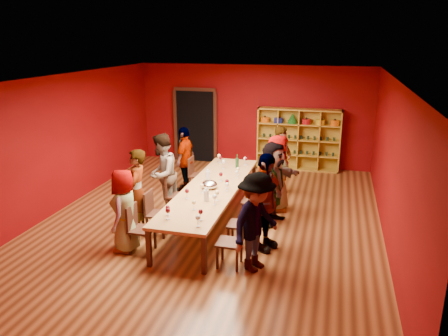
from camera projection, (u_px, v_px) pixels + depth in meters
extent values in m
cube|color=brown|center=(212.00, 220.00, 9.40)|extent=(7.10, 9.10, 0.02)
cube|color=#670508|center=(253.00, 116.00, 13.14)|extent=(7.10, 0.02, 3.00)
cube|color=#670508|center=(97.00, 254.00, 4.78)|extent=(7.10, 0.02, 3.00)
cube|color=#670508|center=(62.00, 143.00, 9.81)|extent=(0.02, 9.10, 3.00)
cube|color=#670508|center=(393.00, 165.00, 8.11)|extent=(0.02, 9.10, 3.00)
cube|color=white|center=(211.00, 78.00, 8.52)|extent=(7.10, 9.10, 0.02)
cube|color=#AF7F49|center=(212.00, 188.00, 9.18)|extent=(1.10, 4.50, 0.06)
cube|color=black|center=(149.00, 248.00, 7.40)|extent=(0.08, 0.08, 0.69)
cube|color=black|center=(217.00, 174.00, 11.42)|extent=(0.08, 0.08, 0.69)
cube|color=black|center=(204.00, 255.00, 7.16)|extent=(0.08, 0.08, 0.69)
cube|color=black|center=(254.00, 176.00, 11.18)|extent=(0.08, 0.08, 0.69)
cube|color=black|center=(196.00, 126.00, 13.62)|extent=(1.20, 0.14, 2.20)
cube|color=black|center=(195.00, 89.00, 13.23)|extent=(1.32, 0.06, 0.10)
cube|color=black|center=(176.00, 126.00, 13.71)|extent=(0.10, 0.06, 2.20)
cube|color=black|center=(215.00, 128.00, 13.40)|extent=(0.10, 0.06, 2.20)
cube|color=#B38E28|center=(259.00, 137.00, 13.04)|extent=(0.04, 0.40, 1.80)
cube|color=#B38E28|center=(340.00, 142.00, 12.47)|extent=(0.04, 0.40, 1.80)
cube|color=#B38E28|center=(300.00, 109.00, 12.51)|extent=(2.40, 0.40, 0.04)
cube|color=#B38E28|center=(297.00, 168.00, 13.01)|extent=(2.40, 0.40, 0.04)
cube|color=#B38E28|center=(299.00, 138.00, 12.94)|extent=(2.40, 0.02, 1.80)
cube|color=#B38E28|center=(298.00, 154.00, 12.89)|extent=(2.36, 0.38, 0.03)
cube|color=#B38E28|center=(298.00, 139.00, 12.76)|extent=(2.36, 0.38, 0.03)
cube|color=#B38E28|center=(299.00, 124.00, 12.63)|extent=(2.36, 0.38, 0.03)
cube|color=#B38E28|center=(278.00, 138.00, 12.90)|extent=(0.03, 0.38, 1.76)
cube|color=#B38E28|center=(298.00, 139.00, 12.76)|extent=(0.03, 0.38, 1.76)
cube|color=#B38E28|center=(319.00, 141.00, 12.61)|extent=(0.03, 0.38, 1.76)
cylinder|color=orange|center=(265.00, 120.00, 12.84)|extent=(0.26, 0.26, 0.15)
sphere|color=black|center=(265.00, 116.00, 12.82)|extent=(0.05, 0.05, 0.05)
cylinder|color=#162399|center=(279.00, 120.00, 12.75)|extent=(0.26, 0.26, 0.15)
sphere|color=black|center=(279.00, 117.00, 12.72)|extent=(0.05, 0.05, 0.05)
cylinder|color=#186322|center=(292.00, 122.00, 12.66)|extent=(0.26, 0.26, 0.08)
cone|color=#186322|center=(293.00, 117.00, 12.62)|extent=(0.24, 0.24, 0.22)
cylinder|color=#A51218|center=(306.00, 121.00, 12.55)|extent=(0.26, 0.26, 0.15)
sphere|color=black|center=(306.00, 118.00, 12.53)|extent=(0.05, 0.05, 0.05)
cylinder|color=gold|center=(320.00, 122.00, 12.46)|extent=(0.26, 0.26, 0.15)
sphere|color=black|center=(321.00, 119.00, 12.43)|extent=(0.05, 0.05, 0.05)
cylinder|color=orange|center=(335.00, 123.00, 12.36)|extent=(0.26, 0.26, 0.15)
sphere|color=black|center=(335.00, 119.00, 12.33)|extent=(0.05, 0.05, 0.05)
cylinder|color=#192D1F|center=(264.00, 150.00, 13.12)|extent=(0.07, 0.07, 0.10)
cylinder|color=#192D1F|center=(270.00, 150.00, 13.07)|extent=(0.07, 0.07, 0.10)
cylinder|color=#192D1F|center=(276.00, 151.00, 13.03)|extent=(0.07, 0.07, 0.10)
cylinder|color=#192D1F|center=(282.00, 151.00, 12.98)|extent=(0.07, 0.07, 0.10)
cylinder|color=#192D1F|center=(288.00, 151.00, 12.94)|extent=(0.07, 0.07, 0.10)
cylinder|color=#192D1F|center=(294.00, 152.00, 12.89)|extent=(0.07, 0.07, 0.10)
cylinder|color=#192D1F|center=(301.00, 152.00, 12.85)|extent=(0.07, 0.07, 0.10)
cylinder|color=#192D1F|center=(307.00, 153.00, 12.80)|extent=(0.07, 0.07, 0.10)
cylinder|color=#192D1F|center=(314.00, 153.00, 12.76)|extent=(0.07, 0.07, 0.10)
cylinder|color=#192D1F|center=(320.00, 154.00, 12.71)|extent=(0.07, 0.07, 0.10)
cylinder|color=#192D1F|center=(327.00, 154.00, 12.67)|extent=(0.07, 0.07, 0.10)
cylinder|color=#192D1F|center=(333.00, 154.00, 12.63)|extent=(0.07, 0.07, 0.10)
cylinder|color=#192D1F|center=(264.00, 135.00, 12.99)|extent=(0.07, 0.07, 0.10)
cylinder|color=#192D1F|center=(270.00, 136.00, 12.94)|extent=(0.07, 0.07, 0.10)
cylinder|color=#192D1F|center=(276.00, 136.00, 12.90)|extent=(0.07, 0.07, 0.10)
cylinder|color=#192D1F|center=(283.00, 136.00, 12.85)|extent=(0.07, 0.07, 0.10)
cylinder|color=#192D1F|center=(289.00, 137.00, 12.81)|extent=(0.07, 0.07, 0.10)
cylinder|color=#192D1F|center=(295.00, 137.00, 12.76)|extent=(0.07, 0.07, 0.10)
cylinder|color=#192D1F|center=(302.00, 137.00, 12.72)|extent=(0.07, 0.07, 0.10)
cylinder|color=#192D1F|center=(308.00, 138.00, 12.67)|extent=(0.07, 0.07, 0.10)
cylinder|color=#192D1F|center=(314.00, 138.00, 12.63)|extent=(0.07, 0.07, 0.10)
cylinder|color=#192D1F|center=(321.00, 138.00, 12.58)|extent=(0.07, 0.07, 0.10)
cylinder|color=#192D1F|center=(328.00, 139.00, 12.54)|extent=(0.07, 0.07, 0.10)
cylinder|color=#192D1F|center=(334.00, 139.00, 12.50)|extent=(0.07, 0.07, 0.10)
cube|color=black|center=(142.00, 230.00, 7.90)|extent=(0.42, 0.42, 0.04)
cube|color=black|center=(132.00, 216.00, 7.88)|extent=(0.04, 0.40, 0.44)
cube|color=black|center=(130.00, 244.00, 7.85)|extent=(0.04, 0.04, 0.41)
cube|color=black|center=(147.00, 246.00, 7.77)|extent=(0.04, 0.04, 0.41)
cube|color=black|center=(138.00, 236.00, 8.16)|extent=(0.04, 0.04, 0.41)
cube|color=black|center=(155.00, 238.00, 8.08)|extent=(0.04, 0.04, 0.41)
imported|color=#4B4B50|center=(125.00, 211.00, 7.88)|extent=(0.49, 0.80, 1.54)
cube|color=black|center=(158.00, 214.00, 8.59)|extent=(0.42, 0.42, 0.04)
cube|color=black|center=(149.00, 202.00, 8.56)|extent=(0.04, 0.40, 0.44)
cube|color=black|center=(147.00, 227.00, 8.54)|extent=(0.04, 0.04, 0.41)
cube|color=black|center=(163.00, 229.00, 8.45)|extent=(0.04, 0.04, 0.41)
cube|color=black|center=(154.00, 221.00, 8.85)|extent=(0.04, 0.04, 0.41)
cube|color=black|center=(170.00, 222.00, 8.77)|extent=(0.04, 0.04, 0.41)
imported|color=#48484D|center=(137.00, 192.00, 8.57)|extent=(0.60, 0.72, 1.71)
cube|color=black|center=(177.00, 196.00, 9.59)|extent=(0.42, 0.42, 0.04)
cube|color=black|center=(169.00, 185.00, 9.56)|extent=(0.04, 0.40, 0.44)
cube|color=black|center=(168.00, 207.00, 9.53)|extent=(0.04, 0.04, 0.41)
cube|color=black|center=(182.00, 209.00, 9.45)|extent=(0.04, 0.04, 0.41)
cube|color=black|center=(173.00, 202.00, 9.85)|extent=(0.04, 0.04, 0.41)
cube|color=black|center=(187.00, 203.00, 9.77)|extent=(0.04, 0.04, 0.41)
imported|color=silver|center=(162.00, 174.00, 9.53)|extent=(0.51, 0.89, 1.80)
cube|color=black|center=(198.00, 175.00, 10.98)|extent=(0.42, 0.42, 0.04)
cube|color=black|center=(191.00, 166.00, 10.96)|extent=(0.04, 0.40, 0.44)
cube|color=black|center=(190.00, 185.00, 10.93)|extent=(0.04, 0.04, 0.41)
cube|color=black|center=(203.00, 187.00, 10.85)|extent=(0.04, 0.04, 0.41)
cube|color=black|center=(194.00, 181.00, 11.25)|extent=(0.04, 0.04, 0.41)
cube|color=black|center=(207.00, 182.00, 11.17)|extent=(0.04, 0.04, 0.41)
imported|color=#5E80C2|center=(185.00, 159.00, 10.95)|extent=(0.48, 0.99, 1.65)
cube|color=black|center=(230.00, 243.00, 7.41)|extent=(0.42, 0.42, 0.04)
cube|color=black|center=(241.00, 231.00, 7.29)|extent=(0.04, 0.40, 0.44)
cube|color=black|center=(217.00, 258.00, 7.36)|extent=(0.04, 0.04, 0.41)
cube|color=black|center=(237.00, 260.00, 7.27)|extent=(0.04, 0.04, 0.41)
cube|color=black|center=(223.00, 249.00, 7.67)|extent=(0.04, 0.04, 0.41)
cube|color=black|center=(241.00, 251.00, 7.59)|extent=(0.04, 0.04, 0.41)
imported|color=#141838|center=(256.00, 222.00, 7.18)|extent=(0.88, 1.19, 1.71)
cube|color=black|center=(240.00, 225.00, 8.12)|extent=(0.42, 0.42, 0.04)
cube|color=black|center=(250.00, 214.00, 8.00)|extent=(0.04, 0.40, 0.44)
cube|color=black|center=(228.00, 238.00, 8.07)|extent=(0.04, 0.04, 0.41)
cube|color=black|center=(246.00, 240.00, 7.98)|extent=(0.04, 0.04, 0.41)
cube|color=black|center=(233.00, 231.00, 8.38)|extent=(0.04, 0.04, 0.41)
cube|color=black|center=(250.00, 233.00, 8.30)|extent=(0.04, 0.04, 0.41)
imported|color=#5271AA|center=(264.00, 202.00, 7.87)|extent=(0.88, 1.18, 1.83)
cube|color=black|center=(252.00, 201.00, 9.26)|extent=(0.42, 0.42, 0.04)
cube|color=black|center=(261.00, 191.00, 9.15)|extent=(0.04, 0.40, 0.44)
cube|color=black|center=(243.00, 213.00, 9.21)|extent=(0.04, 0.04, 0.41)
cube|color=black|center=(258.00, 215.00, 9.13)|extent=(0.04, 0.04, 0.41)
cube|color=black|center=(246.00, 208.00, 9.52)|extent=(0.04, 0.04, 0.41)
cube|color=black|center=(261.00, 209.00, 9.44)|extent=(0.04, 0.04, 0.41)
imported|color=beige|center=(273.00, 183.00, 9.03)|extent=(0.97, 1.69, 1.76)
cube|color=black|center=(259.00, 190.00, 9.96)|extent=(0.42, 0.42, 0.04)
cube|color=black|center=(267.00, 181.00, 9.84)|extent=(0.04, 0.40, 0.44)
cube|color=black|center=(250.00, 201.00, 9.90)|extent=(0.04, 0.04, 0.41)
cube|color=black|center=(264.00, 202.00, 9.82)|extent=(0.04, 0.04, 0.41)
cube|color=black|center=(252.00, 196.00, 10.22)|extent=(0.04, 0.04, 0.41)
cube|color=black|center=(267.00, 197.00, 10.14)|extent=(0.04, 0.04, 0.41)
imported|color=pink|center=(277.00, 173.00, 9.73)|extent=(0.54, 0.89, 1.73)
cube|color=black|center=(266.00, 176.00, 10.92)|extent=(0.42, 0.42, 0.04)
cube|color=black|center=(274.00, 168.00, 10.81)|extent=(0.04, 0.40, 0.44)
cube|color=black|center=(258.00, 186.00, 10.87)|extent=(0.04, 0.04, 0.41)
cube|color=black|center=(271.00, 187.00, 10.79)|extent=(0.04, 0.04, 0.41)
cube|color=black|center=(260.00, 182.00, 11.18)|extent=(0.04, 0.04, 0.41)
cube|color=black|center=(273.00, 183.00, 11.10)|extent=(0.04, 0.04, 0.41)
imported|color=#C58490|center=(282.00, 161.00, 10.71)|extent=(0.64, 0.74, 1.71)
cylinder|color=silver|center=(224.00, 169.00, 10.44)|extent=(0.07, 0.07, 0.01)
cylinder|color=silver|center=(224.00, 166.00, 10.42)|extent=(0.01, 0.01, 0.12)
ellipsoid|color=silver|center=(224.00, 162.00, 10.39)|extent=(0.09, 0.09, 0.10)
cylinder|color=silver|center=(221.00, 163.00, 10.88)|extent=(0.06, 0.06, 0.01)
cylinder|color=silver|center=(221.00, 161.00, 10.87)|extent=(0.01, 0.01, 0.10)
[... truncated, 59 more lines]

